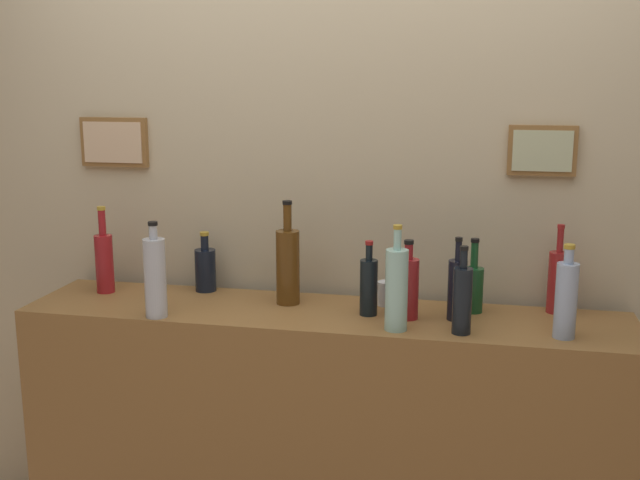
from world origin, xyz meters
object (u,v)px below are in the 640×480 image
at_px(liquor_bottle_bourbon, 558,280).
at_px(liquor_bottle_gin, 473,287).
at_px(liquor_bottle_tequila, 408,287).
at_px(liquor_bottle_whiskey, 566,299).
at_px(liquor_bottle_rum, 205,268).
at_px(liquor_bottle_vodka, 462,299).
at_px(glass_tumbler_rocks, 386,293).
at_px(liquor_bottle_vermouth, 457,288).
at_px(liquor_bottle_amaro, 369,286).
at_px(liquor_bottle_mezcal, 155,277).
at_px(liquor_bottle_sherry, 104,261).
at_px(liquor_bottle_port, 396,288).
at_px(liquor_bottle_scotch, 288,265).

relative_size(liquor_bottle_bourbon, liquor_bottle_gin, 1.19).
height_order(liquor_bottle_bourbon, liquor_bottle_gin, liquor_bottle_bourbon).
height_order(liquor_bottle_tequila, liquor_bottle_whiskey, liquor_bottle_whiskey).
distance_m(liquor_bottle_whiskey, liquor_bottle_rum, 1.23).
xyz_separation_m(liquor_bottle_vodka, glass_tumbler_rocks, (-0.26, 0.24, -0.07)).
distance_m(liquor_bottle_bourbon, liquor_bottle_whiskey, 0.25).
relative_size(liquor_bottle_whiskey, liquor_bottle_gin, 1.15).
distance_m(liquor_bottle_vermouth, liquor_bottle_rum, 0.90).
xyz_separation_m(liquor_bottle_amaro, liquor_bottle_bourbon, (0.59, 0.15, 0.01)).
bearing_deg(liquor_bottle_mezcal, liquor_bottle_vodka, 2.30).
xyz_separation_m(liquor_bottle_sherry, liquor_bottle_port, (1.06, -0.20, 0.02)).
relative_size(liquor_bottle_port, liquor_bottle_whiskey, 1.15).
xyz_separation_m(liquor_bottle_rum, liquor_bottle_gin, (0.94, -0.06, 0.00)).
bearing_deg(liquor_bottle_sherry, liquor_bottle_tequila, -4.11).
bearing_deg(liquor_bottle_tequila, liquor_bottle_scotch, 168.95).
bearing_deg(liquor_bottle_rum, liquor_bottle_vodka, -17.21).
bearing_deg(liquor_bottle_rum, liquor_bottle_gin, -3.39).
distance_m(liquor_bottle_tequila, liquor_bottle_scotch, 0.42).
height_order(liquor_bottle_rum, liquor_bottle_mezcal, liquor_bottle_mezcal).
bearing_deg(liquor_bottle_amaro, liquor_bottle_tequila, -5.03).
distance_m(liquor_bottle_sherry, liquor_bottle_rum, 0.36).
bearing_deg(liquor_bottle_bourbon, liquor_bottle_scotch, -174.55).
xyz_separation_m(liquor_bottle_tequila, liquor_bottle_bourbon, (0.47, 0.16, 0.00)).
bearing_deg(glass_tumbler_rocks, liquor_bottle_gin, -2.69).
bearing_deg(liquor_bottle_vermouth, liquor_bottle_port, -141.47).
bearing_deg(liquor_bottle_vermouth, liquor_bottle_amaro, -178.33).
bearing_deg(glass_tumbler_rocks, liquor_bottle_scotch, -171.86).
distance_m(liquor_bottle_vodka, liquor_bottle_scotch, 0.61).
xyz_separation_m(liquor_bottle_whiskey, liquor_bottle_gin, (-0.27, 0.20, -0.04)).
bearing_deg(liquor_bottle_bourbon, liquor_bottle_gin, -169.31).
xyz_separation_m(liquor_bottle_vermouth, liquor_bottle_port, (-0.17, -0.14, 0.03)).
bearing_deg(liquor_bottle_sherry, liquor_bottle_mezcal, -37.85).
distance_m(liquor_bottle_amaro, liquor_bottle_rum, 0.63).
distance_m(liquor_bottle_tequila, liquor_bottle_vermouth, 0.15).
bearing_deg(glass_tumbler_rocks, liquor_bottle_mezcal, -158.39).
height_order(liquor_bottle_vodka, liquor_bottle_port, liquor_bottle_port).
bearing_deg(liquor_bottle_bourbon, liquor_bottle_vodka, -136.76).
bearing_deg(liquor_bottle_bourbon, liquor_bottle_vermouth, -155.27).
relative_size(liquor_bottle_tequila, liquor_bottle_rum, 1.19).
bearing_deg(liquor_bottle_vermouth, liquor_bottle_whiskey, -18.48).
height_order(liquor_bottle_vermouth, liquor_bottle_vodka, liquor_bottle_vodka).
relative_size(liquor_bottle_gin, glass_tumbler_rocks, 2.99).
height_order(liquor_bottle_vodka, liquor_bottle_whiskey, liquor_bottle_whiskey).
relative_size(liquor_bottle_tequila, liquor_bottle_vodka, 0.95).
xyz_separation_m(liquor_bottle_whiskey, liquor_bottle_rum, (-1.21, 0.26, -0.04)).
xyz_separation_m(liquor_bottle_bourbon, glass_tumbler_rocks, (-0.55, -0.04, -0.07)).
relative_size(liquor_bottle_vermouth, glass_tumbler_rocks, 3.25).
bearing_deg(liquor_bottle_vodka, glass_tumbler_rocks, 136.89).
xyz_separation_m(liquor_bottle_scotch, liquor_bottle_whiskey, (0.88, -0.17, -0.01)).
height_order(liquor_bottle_amaro, liquor_bottle_gin, same).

